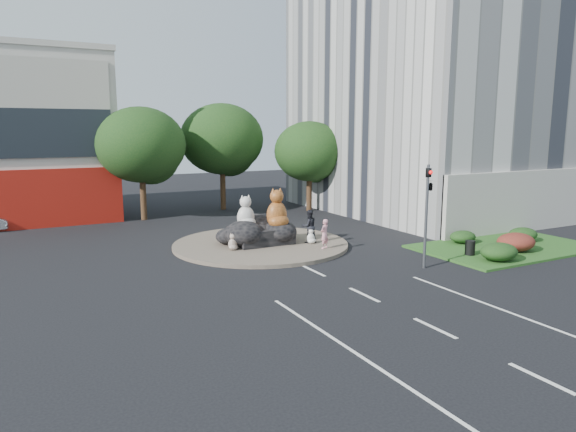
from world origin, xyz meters
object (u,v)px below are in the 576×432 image
Objects in this scene: kitten_calico at (233,241)px; litter_bin at (470,248)px; cat_tabby at (277,208)px; pedestrian_dark at (309,226)px; kitten_white at (311,235)px; cat_white at (246,212)px; pedestrian_pink at (324,234)px.

litter_bin is (10.72, -6.54, -0.16)m from kitten_calico.
cat_tabby is 2.15m from pedestrian_dark.
litter_bin is (6.17, -5.99, -0.16)m from kitten_white.
cat_tabby is 10.63m from litter_bin.
cat_white reaches higher than kitten_calico.
pedestrian_pink reaches higher than kitten_calico.
litter_bin is (7.87, -6.93, -1.74)m from cat_tabby.
cat_white is 3.72m from pedestrian_dark.
cat_white is 12.25m from litter_bin.
cat_white reaches higher than litter_bin.
cat_white is at bearing 70.80° from kitten_calico.
pedestrian_dark is at bearing 71.34° from kitten_white.
cat_white is 2.51× the size of litter_bin.
kitten_white is 0.54m from pedestrian_dark.
cat_white is 1.19× the size of pedestrian_pink.
cat_tabby is 2.45× the size of kitten_calico.
pedestrian_dark is (-0.01, 1.66, 0.14)m from pedestrian_pink.
pedestrian_dark is at bearing -18.12° from cat_white.
pedestrian_pink is at bearing 7.07° from kitten_calico.
kitten_white is 1.20× the size of litter_bin.
kitten_calico is at bearing -172.23° from cat_tabby.
kitten_calico is 1.22× the size of litter_bin.
cat_tabby is at bearing 138.63° from litter_bin.
kitten_white is at bearing 135.83° from litter_bin.
cat_tabby is 1.41× the size of pedestrian_pink.
kitten_calico is 0.49× the size of pedestrian_dark.
cat_tabby is 3.18m from pedestrian_pink.
kitten_white is at bearing -117.35° from pedestrian_pink.
kitten_calico is 5.00m from pedestrian_pink.
pedestrian_dark is 2.49× the size of litter_bin.
kitten_white reaches higher than litter_bin.
pedestrian_dark is (1.70, -0.72, -1.09)m from cat_tabby.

